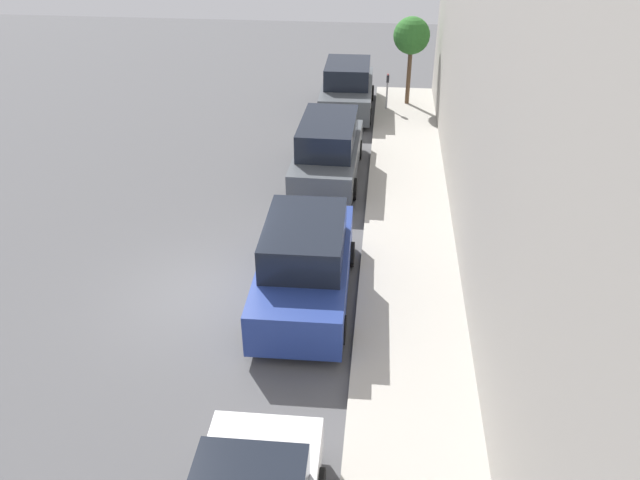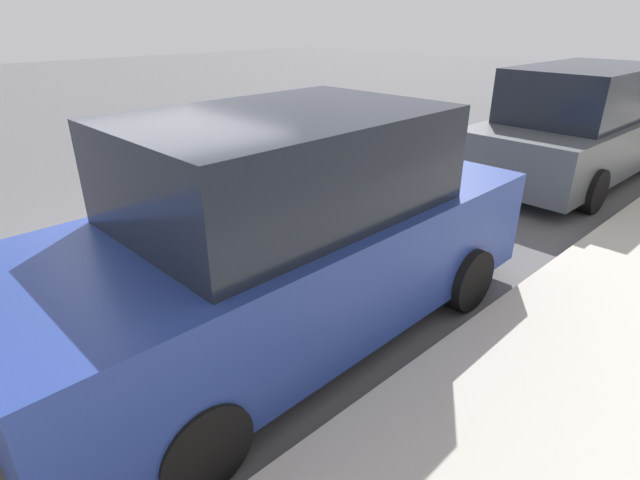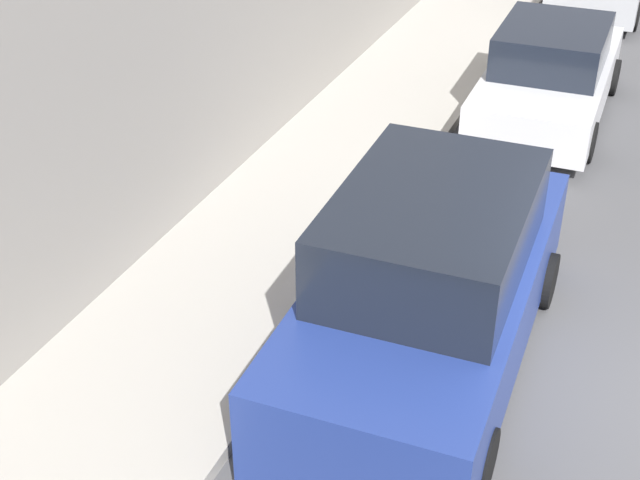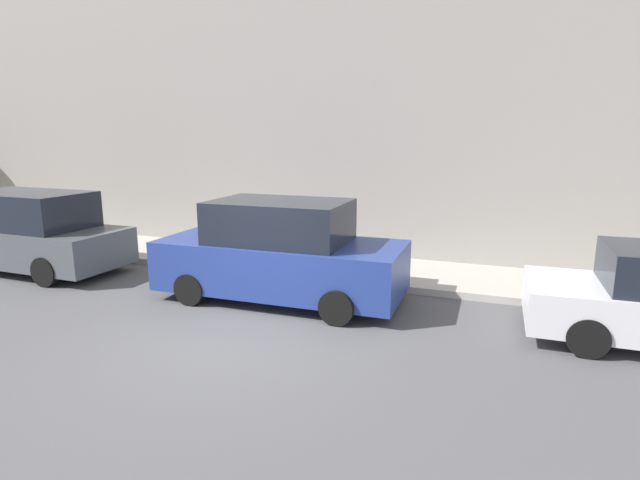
{
  "view_description": "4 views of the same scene",
  "coord_description": "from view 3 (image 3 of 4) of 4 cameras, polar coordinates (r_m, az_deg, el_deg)",
  "views": [
    {
      "loc": [
        3.88,
        -11.54,
        8.61
      ],
      "look_at": [
        2.53,
        1.07,
        1.0
      ],
      "focal_mm": 35.0,
      "sensor_mm": 36.0,
      "label": 1
    },
    {
      "loc": [
        5.32,
        -2.38,
        2.67
      ],
      "look_at": [
        2.66,
        0.15,
        1.0
      ],
      "focal_mm": 28.0,
      "sensor_mm": 36.0,
      "label": 2
    },
    {
      "loc": [
        0.5,
        7.17,
        5.89
      ],
      "look_at": [
        3.56,
        -0.15,
        1.0
      ],
      "focal_mm": 50.0,
      "sensor_mm": 36.0,
      "label": 3
    },
    {
      "loc": [
        -6.36,
        -3.96,
        3.21
      ],
      "look_at": [
        3.47,
        -0.26,
        1.0
      ],
      "focal_mm": 28.0,
      "sensor_mm": 36.0,
      "label": 4
    }
  ],
  "objects": [
    {
      "name": "parked_suv_third",
      "position": [
        8.8,
        6.99,
        -2.9
      ],
      "size": [
        2.08,
        4.84,
        1.98
      ],
      "color": "navy",
      "rests_on": "ground_plane"
    },
    {
      "name": "sidewalk",
      "position": [
        10.14,
        -6.33,
        -3.55
      ],
      "size": [
        2.42,
        32.0,
        0.15
      ],
      "color": "#B2ADA3",
      "rests_on": "ground_plane"
    },
    {
      "name": "parked_sedan_second",
      "position": [
        14.81,
        14.47,
        10.24
      ],
      "size": [
        1.92,
        4.53,
        1.54
      ],
      "color": "silver",
      "rests_on": "ground_plane"
    }
  ]
}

